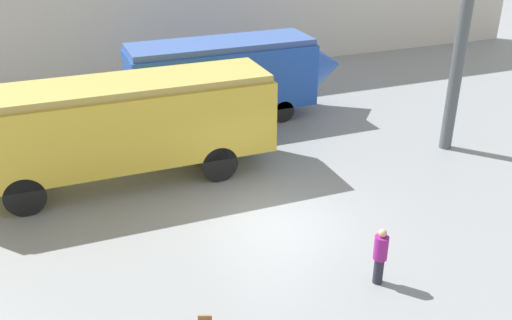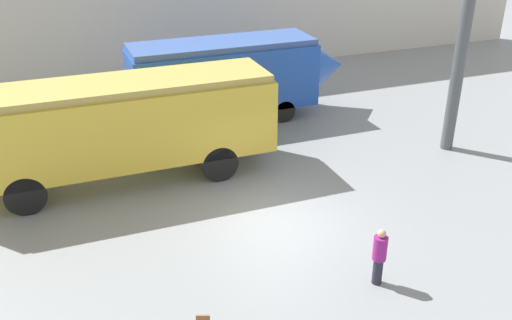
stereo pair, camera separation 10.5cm
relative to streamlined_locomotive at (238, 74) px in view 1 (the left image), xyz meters
The scene contains 5 objects.
ground_plane 8.66m from the streamlined_locomotive, 102.90° to the right, with size 80.00×80.00×0.00m, color gray.
streamlined_locomotive is the anchor object (origin of this frame).
passenger_coach_vintage 6.81m from the streamlined_locomotive, 143.95° to the right, with size 9.92×2.50×3.38m.
visitor_person 11.74m from the streamlined_locomotive, 93.00° to the right, with size 0.34×0.34×1.52m.
support_pillar 8.60m from the streamlined_locomotive, 42.87° to the right, with size 0.44×0.44×8.00m.
Camera 1 is at (-5.63, -12.87, 8.75)m, focal length 40.00 mm.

